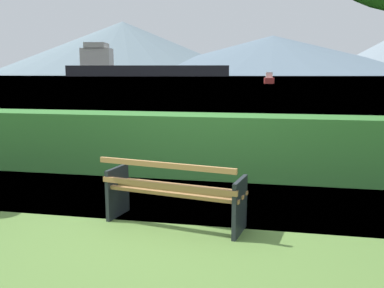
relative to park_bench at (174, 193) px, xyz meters
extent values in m
plane|color=#567A38|center=(0.01, 0.06, -0.43)|extent=(1400.00, 1400.00, 0.00)
plane|color=#6B8EA3|center=(0.01, 310.04, -0.43)|extent=(620.00, 620.00, 0.00)
cube|color=#A0703F|center=(-0.02, -0.13, 0.02)|extent=(1.75, 0.39, 0.04)
cube|color=#A0703F|center=(0.01, 0.06, 0.02)|extent=(1.75, 0.39, 0.04)
cube|color=#A0703F|center=(0.05, 0.25, 0.02)|extent=(1.75, 0.39, 0.04)
cube|color=#A0703F|center=(-0.04, -0.20, 0.14)|extent=(1.75, 0.37, 0.06)
cube|color=#A0703F|center=(-0.05, -0.25, 0.41)|extent=(1.75, 0.37, 0.06)
cube|color=#1E2328|center=(-0.82, 0.20, -0.09)|extent=(0.14, 0.51, 0.68)
cube|color=#1E2328|center=(0.84, -0.12, -0.09)|extent=(0.14, 0.51, 0.68)
cube|color=#387A33|center=(0.01, 2.65, 0.15)|extent=(11.59, 0.89, 1.15)
cube|color=#232328|center=(-88.19, 285.42, 3.44)|extent=(118.27, 33.60, 7.74)
cube|color=silver|center=(-125.26, 279.80, 13.50)|extent=(23.04, 17.58, 12.38)
cube|color=beige|center=(-125.26, 279.80, 21.63)|extent=(17.03, 18.23, 3.87)
cube|color=#B2332D|center=(0.50, 78.07, 0.13)|extent=(2.07, 5.47, 1.11)
cube|color=silver|center=(0.50, 78.07, 1.22)|extent=(1.36, 2.00, 1.08)
cone|color=slate|center=(-210.11, 562.28, 37.07)|extent=(368.23, 368.23, 75.00)
cone|color=slate|center=(0.01, 563.59, 25.67)|extent=(398.73, 398.73, 52.19)
camera|label=1|loc=(1.17, -4.79, 1.47)|focal=38.09mm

